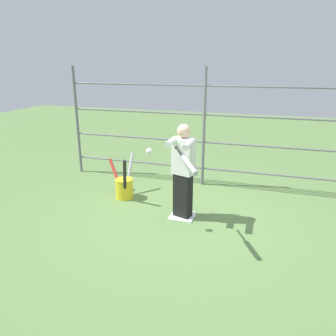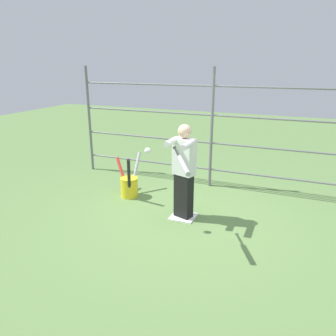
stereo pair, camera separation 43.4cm
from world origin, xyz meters
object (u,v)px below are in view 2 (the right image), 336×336
object	(u,v)px
batter	(184,169)
softball_in_flight	(148,151)
baseball_bat_swinging	(182,163)
bat_bucket	(129,185)

from	to	relation	value
batter	softball_in_flight	xyz separation A→B (m)	(0.38, 0.51, 0.39)
softball_in_flight	baseball_bat_swinging	bearing A→B (deg)	154.40
baseball_bat_swinging	bat_bucket	xyz separation A→B (m)	(1.55, -1.30, -0.99)
batter	baseball_bat_swinging	distance (m)	0.95
baseball_bat_swinging	bat_bucket	bearing A→B (deg)	-40.03
softball_in_flight	bat_bucket	bearing A→B (deg)	-47.80
batter	baseball_bat_swinging	size ratio (longest dim) A/B	2.13
batter	bat_bucket	size ratio (longest dim) A/B	1.74
softball_in_flight	bat_bucket	world-z (taller)	softball_in_flight
baseball_bat_swinging	bat_bucket	size ratio (longest dim) A/B	0.82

